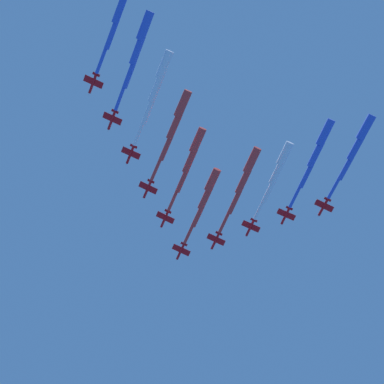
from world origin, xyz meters
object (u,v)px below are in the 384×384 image
at_px(jet_tail_end, 120,8).
at_px(jet_lead, 204,199).
at_px(jet_starboard_inner, 243,182).
at_px(jet_starboard_outer, 315,155).
at_px(jet_port_inner, 189,161).
at_px(jet_port_mid, 174,127).
at_px(jet_port_outer, 156,89).
at_px(jet_starboard_mid, 276,173).
at_px(jet_trail_starboard, 355,149).
at_px(jet_trail_port, 137,51).

bearing_deg(jet_tail_end, jet_lead, 145.06).
height_order(jet_starboard_inner, jet_starboard_outer, jet_starboard_outer).
bearing_deg(jet_port_inner, jet_starboard_inner, 98.33).
relative_size(jet_port_mid, jet_port_outer, 0.99).
bearing_deg(jet_starboard_mid, jet_lead, -121.67).
bearing_deg(jet_tail_end, jet_starboard_inner, 132.85).
relative_size(jet_starboard_inner, jet_starboard_outer, 0.99).
bearing_deg(jet_port_outer, jet_starboard_outer, 100.83).
relative_size(jet_starboard_mid, jet_tail_end, 0.89).
xyz_separation_m(jet_port_inner, jet_starboard_outer, (13.99, 52.83, 0.40)).
bearing_deg(jet_port_outer, jet_tail_end, -35.04).
bearing_deg(jet_trail_starboard, jet_port_outer, -85.30).
bearing_deg(jet_port_outer, jet_lead, 145.13).
relative_size(jet_port_mid, jet_starboard_mid, 1.07).
bearing_deg(jet_tail_end, jet_port_mid, 144.24).
xyz_separation_m(jet_starboard_mid, jet_trail_port, (38.74, -68.46, -1.78)).
height_order(jet_port_mid, jet_trail_starboard, jet_port_mid).
distance_m(jet_lead, jet_starboard_outer, 51.83).
relative_size(jet_lead, jet_trail_port, 0.92).
relative_size(jet_trail_starboard, jet_tail_end, 0.92).
bearing_deg(jet_lead, jet_port_outer, -34.87).
bearing_deg(jet_tail_end, jet_port_outer, 144.96).
distance_m(jet_port_outer, jet_tail_end, 34.08).
bearing_deg(jet_port_mid, jet_trail_starboard, 85.21).
xyz_separation_m(jet_port_outer, jet_trail_port, (13.29, -10.24, -0.85)).
relative_size(jet_starboard_inner, jet_port_mid, 1.01).
height_order(jet_port_mid, jet_starboard_mid, jet_starboard_mid).
height_order(jet_port_mid, jet_starboard_outer, jet_starboard_outer).
distance_m(jet_port_inner, jet_starboard_inner, 24.89).
bearing_deg(jet_starboard_inner, jet_port_outer, -54.68).
relative_size(jet_starboard_inner, jet_tail_end, 0.96).
height_order(jet_starboard_mid, jet_tail_end, jet_starboard_mid).
bearing_deg(jet_trail_starboard, jet_port_inner, -107.02).
height_order(jet_starboard_outer, jet_trail_port, jet_starboard_outer).
relative_size(jet_starboard_mid, jet_trail_port, 0.92).
height_order(jet_starboard_inner, jet_tail_end, jet_tail_end).
distance_m(jet_starboard_mid, jet_trail_port, 78.68).
height_order(jet_starboard_mid, jet_trail_starboard, jet_starboard_mid).
distance_m(jet_starboard_outer, jet_tail_end, 101.42).
xyz_separation_m(jet_lead, jet_starboard_outer, (29.00, 42.90, 2.40)).
bearing_deg(jet_starboard_inner, jet_port_mid, -62.40).
distance_m(jet_starboard_inner, jet_tail_end, 87.35).
xyz_separation_m(jet_starboard_inner, jet_starboard_outer, (17.58, 28.34, 2.97)).
bearing_deg(jet_starboard_outer, jet_lead, -124.06).
bearing_deg(jet_trail_starboard, jet_trail_port, -78.17).
relative_size(jet_lead, jet_starboard_inner, 0.92).
relative_size(jet_starboard_inner, jet_trail_port, 1.00).
bearing_deg(jet_trail_starboard, jet_port_mid, -94.79).
xyz_separation_m(jet_lead, jet_starboard_mid, (17.47, 28.31, 1.70)).
bearing_deg(jet_port_mid, jet_starboard_outer, 90.22).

